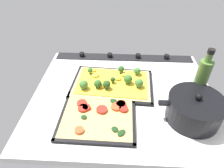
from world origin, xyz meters
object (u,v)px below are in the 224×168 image
Objects in this scene: baking_tray_back at (98,116)px; baking_tray_front at (112,84)px; oil_bottle at (201,80)px; broccoli_pizza at (112,82)px; cooking_pot at (194,109)px; veggie_pizza_back at (99,114)px.

baking_tray_front is at bearing -102.83° from baking_tray_back.
oil_bottle reaches higher than baking_tray_back.
baking_tray_front is 1.62cm from broccoli_pizza.
baking_tray_back is at bearing 77.17° from baking_tray_front.
oil_bottle is at bearing 168.17° from broccoli_pizza.
baking_tray_front is 1.42× the size of cooking_pot.
baking_tray_front is at bearing -30.37° from cooking_pot.
broccoli_pizza is 1.23× the size of baking_tray_back.
veggie_pizza_back is (-0.46, -0.54, 0.78)cm from baking_tray_back.
veggie_pizza_back is at bearing 16.55° from oil_bottle.
cooking_pot is 1.13× the size of oil_bottle.
oil_bottle is at bearing 168.02° from baking_tray_front.
broccoli_pizza is at bearing -11.83° from oil_bottle.
cooking_pot is at bearing -177.67° from baking_tray_back.
baking_tray_back is at bearing 2.33° from cooking_pot.
veggie_pizza_back is at bearing 78.11° from baking_tray_front.
broccoli_pizza is 19.87cm from veggie_pizza_back.
oil_bottle is (-4.20, -10.97, 5.21)cm from cooking_pot.
baking_tray_back is (4.57, 20.07, 0.01)cm from baking_tray_front.
cooking_pot is at bearing 69.04° from oil_bottle.
baking_tray_back is 1.09× the size of veggie_pizza_back.
oil_bottle reaches higher than cooking_pot.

